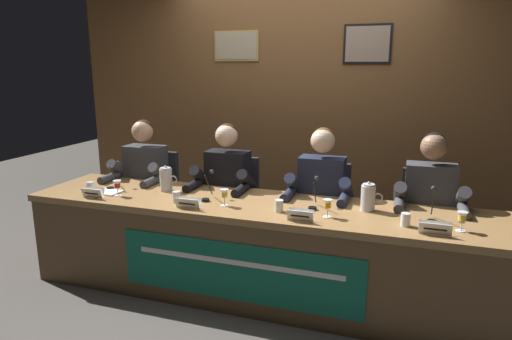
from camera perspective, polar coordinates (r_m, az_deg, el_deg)
ground_plane at (r=3.59m, az=0.00°, el=-15.27°), size 12.00×12.00×0.00m
wall_back_panelled at (r=4.46m, az=5.52°, el=7.83°), size 4.75×0.14×2.60m
conference_table at (r=3.29m, az=-0.62°, el=-8.47°), size 3.55×0.77×0.72m
chair_far_left at (r=4.39m, az=-12.84°, el=-3.91°), size 0.44×0.44×0.92m
panelist_far_left at (r=4.15m, az=-14.47°, el=-1.00°), size 0.51×0.48×1.25m
nameplate_far_left at (r=3.65m, az=-20.12°, el=-2.75°), size 0.18×0.06×0.08m
juice_glass_far_left at (r=3.63m, az=-17.30°, el=-1.86°), size 0.06×0.06×0.12m
water_cup_far_left at (r=3.81m, az=-20.38°, el=-2.14°), size 0.06×0.06×0.08m
microphone_far_left at (r=3.87m, az=-17.81°, el=-1.17°), size 0.06×0.17×0.22m
chair_center_left at (r=4.03m, az=-2.91°, el=-5.09°), size 0.44×0.44×0.92m
panelist_center_left at (r=3.78m, az=-4.07°, el=-2.00°), size 0.51×0.48×1.25m
nameplate_center_left at (r=3.21m, az=-8.66°, el=-4.20°), size 0.18×0.06×0.08m
juice_glass_center_left at (r=3.23m, az=-4.07°, el=-3.12°), size 0.06×0.06×0.12m
water_cup_center_left at (r=3.36m, az=-10.12°, el=-3.49°), size 0.06×0.06×0.08m
microphone_center_left at (r=3.39m, az=-6.20°, el=-2.59°), size 0.06×0.17×0.22m
chair_center_right at (r=3.83m, az=8.55°, el=-6.26°), size 0.44×0.44×0.92m
panelist_center_right at (r=3.55m, az=8.12°, el=-3.07°), size 0.51×0.48×1.25m
nameplate_center_right at (r=2.93m, az=5.71°, el=-5.79°), size 0.17×0.06×0.08m
juice_glass_center_right at (r=3.02m, az=9.13°, el=-4.42°), size 0.06×0.06×0.12m
water_cup_center_right at (r=3.11m, az=2.95°, el=-4.68°), size 0.06×0.06×0.08m
microphone_center_right at (r=3.20m, az=7.40°, el=-3.57°), size 0.06×0.17×0.22m
chair_far_right at (r=3.78m, az=20.82°, el=-7.23°), size 0.44×0.44×0.92m
panelist_far_right at (r=3.51m, az=21.28°, el=-4.08°), size 0.51×0.48×1.25m
nameplate_far_right at (r=2.90m, az=21.91°, el=-6.94°), size 0.19×0.06×0.08m
juice_glass_far_right at (r=3.01m, az=24.84°, el=-5.56°), size 0.06×0.06×0.12m
water_cup_far_right at (r=2.99m, az=18.56°, el=-6.12°), size 0.06×0.06×0.08m
microphone_far_right at (r=3.13m, az=21.62°, el=-4.79°), size 0.06×0.17×0.22m
water_pitcher_left_side at (r=3.68m, az=-11.42°, el=-1.17°), size 0.15×0.10×0.21m
water_pitcher_right_side at (r=3.21m, az=14.15°, el=-3.42°), size 0.15×0.10×0.21m
document_stack_far_left at (r=3.76m, az=-18.43°, el=-2.68°), size 0.22×0.17×0.01m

